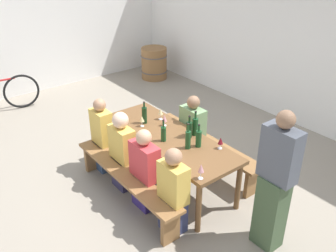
% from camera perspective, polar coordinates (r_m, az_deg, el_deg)
% --- Properties ---
extents(ground_plane, '(24.00, 24.00, 0.00)m').
position_cam_1_polar(ground_plane, '(5.36, 0.00, -8.55)').
color(ground_plane, gray).
extents(back_wall, '(14.00, 0.20, 3.20)m').
position_cam_1_polar(back_wall, '(6.87, 21.35, 12.67)').
color(back_wall, white).
rests_on(back_wall, ground).
extents(side_wall, '(0.20, 6.59, 3.20)m').
position_cam_1_polar(side_wall, '(8.59, -20.07, 15.62)').
color(side_wall, white).
rests_on(side_wall, ground).
extents(tasting_table, '(2.18, 0.80, 0.75)m').
position_cam_1_polar(tasting_table, '(4.99, 0.00, -2.30)').
color(tasting_table, brown).
rests_on(tasting_table, ground).
extents(bench_near, '(2.08, 0.30, 0.45)m').
position_cam_1_polar(bench_near, '(4.83, -6.61, -8.09)').
color(bench_near, olive).
rests_on(bench_near, ground).
extents(bench_far, '(2.08, 0.30, 0.45)m').
position_cam_1_polar(bench_far, '(5.55, 5.70, -2.89)').
color(bench_far, olive).
rests_on(bench_far, ground).
extents(wine_bottle_0, '(0.07, 0.07, 0.35)m').
position_cam_1_polar(wine_bottle_0, '(4.62, 3.13, -2.08)').
color(wine_bottle_0, '#194723').
rests_on(wine_bottle_0, tasting_table).
extents(wine_bottle_1, '(0.08, 0.08, 0.35)m').
position_cam_1_polar(wine_bottle_1, '(4.93, 4.25, -0.02)').
color(wine_bottle_1, '#194723').
rests_on(wine_bottle_1, tasting_table).
extents(wine_bottle_2, '(0.07, 0.07, 0.31)m').
position_cam_1_polar(wine_bottle_2, '(4.78, -0.71, -1.16)').
color(wine_bottle_2, '#194723').
rests_on(wine_bottle_2, tasting_table).
extents(wine_bottle_3, '(0.08, 0.08, 0.32)m').
position_cam_1_polar(wine_bottle_3, '(4.87, 3.31, -0.51)').
color(wine_bottle_3, '#143319').
rests_on(wine_bottle_3, tasting_table).
extents(wine_bottle_4, '(0.08, 0.08, 0.32)m').
position_cam_1_polar(wine_bottle_4, '(4.67, 4.78, -1.92)').
color(wine_bottle_4, '#194723').
rests_on(wine_bottle_4, tasting_table).
extents(wine_bottle_5, '(0.07, 0.07, 0.33)m').
position_cam_1_polar(wine_bottle_5, '(5.24, -3.69, 1.75)').
color(wine_bottle_5, '#143319').
rests_on(wine_bottle_5, tasting_table).
extents(wine_glass_0, '(0.07, 0.07, 0.16)m').
position_cam_1_polar(wine_glass_0, '(5.16, -4.09, 1.07)').
color(wine_glass_0, silver).
rests_on(wine_glass_0, tasting_table).
extents(wine_glass_1, '(0.07, 0.07, 0.17)m').
position_cam_1_polar(wine_glass_1, '(5.34, -1.17, 2.23)').
color(wine_glass_1, silver).
rests_on(wine_glass_1, tasting_table).
extents(wine_glass_2, '(0.07, 0.07, 0.17)m').
position_cam_1_polar(wine_glass_2, '(5.16, -0.56, 1.16)').
color(wine_glass_2, silver).
rests_on(wine_glass_2, tasting_table).
extents(wine_glass_3, '(0.07, 0.07, 0.16)m').
position_cam_1_polar(wine_glass_3, '(4.66, 8.17, -2.34)').
color(wine_glass_3, silver).
rests_on(wine_glass_3, tasting_table).
extents(wine_glass_4, '(0.07, 0.07, 0.19)m').
position_cam_1_polar(wine_glass_4, '(4.07, 5.16, -6.60)').
color(wine_glass_4, silver).
rests_on(wine_glass_4, tasting_table).
extents(seated_guest_near_0, '(0.34, 0.24, 1.15)m').
position_cam_1_polar(seated_guest_near_0, '(5.43, -10.15, -1.68)').
color(seated_guest_near_0, '#354B6E').
rests_on(seated_guest_near_0, ground).
extents(seated_guest_near_1, '(0.40, 0.24, 1.15)m').
position_cam_1_polar(seated_guest_near_1, '(5.00, -7.09, -4.11)').
color(seated_guest_near_1, '#342E50').
rests_on(seated_guest_near_1, ground).
extents(seated_guest_near_2, '(0.42, 0.24, 1.12)m').
position_cam_1_polar(seated_guest_near_2, '(4.64, -3.60, -7.12)').
color(seated_guest_near_2, navy).
rests_on(seated_guest_near_2, ground).
extents(seated_guest_near_3, '(0.37, 0.24, 1.13)m').
position_cam_1_polar(seated_guest_near_3, '(4.26, 0.81, -10.43)').
color(seated_guest_near_3, navy).
rests_on(seated_guest_near_3, ground).
extents(seated_guest_far_0, '(0.39, 0.24, 1.15)m').
position_cam_1_polar(seated_guest_far_0, '(5.44, 3.80, -1.23)').
color(seated_guest_far_0, '#294343').
rests_on(seated_guest_far_0, ground).
extents(standing_host, '(0.39, 0.24, 1.69)m').
position_cam_1_polar(standing_host, '(4.08, 16.29, -8.83)').
color(standing_host, '#3C5135').
rests_on(standing_host, ground).
extents(wine_barrel, '(0.65, 0.65, 0.75)m').
position_cam_1_polar(wine_barrel, '(9.05, -2.18, 9.75)').
color(wine_barrel, olive).
rests_on(wine_barrel, ground).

